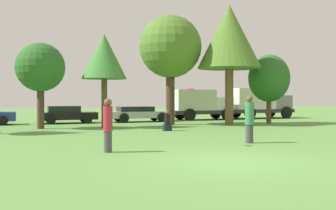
% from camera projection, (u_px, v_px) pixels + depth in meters
% --- Properties ---
extents(ground_plane, '(120.00, 120.00, 0.00)m').
position_uv_depth(ground_plane, '(229.00, 161.00, 10.27)').
color(ground_plane, '#5B8E42').
extents(person_thrower, '(0.29, 0.29, 1.69)m').
position_uv_depth(person_thrower, '(108.00, 124.00, 12.01)').
color(person_thrower, '#3F3F47').
rests_on(person_thrower, ground).
extents(person_catcher, '(0.34, 0.34, 1.80)m').
position_uv_depth(person_catcher, '(249.00, 119.00, 14.53)').
color(person_catcher, '#3F3F47').
rests_on(person_catcher, ground).
extents(frisbee, '(0.28, 0.27, 0.09)m').
position_uv_depth(frisbee, '(190.00, 89.00, 13.38)').
color(frisbee, '#F21E72').
extents(bystander_sitting, '(0.41, 0.34, 1.07)m').
position_uv_depth(bystander_sitting, '(167.00, 122.00, 20.08)').
color(bystander_sitting, '#191E33').
rests_on(bystander_sitting, ground).
extents(tree_2, '(2.72, 2.72, 4.80)m').
position_uv_depth(tree_2, '(40.00, 68.00, 21.39)').
color(tree_2, '#473323').
rests_on(tree_2, ground).
extents(tree_3, '(2.60, 2.60, 5.43)m').
position_uv_depth(tree_3, '(104.00, 57.00, 22.09)').
color(tree_3, brown).
rests_on(tree_3, ground).
extents(tree_4, '(4.02, 4.02, 7.04)m').
position_uv_depth(tree_4, '(170.00, 47.00, 24.63)').
color(tree_4, '#473323').
rests_on(tree_4, ground).
extents(tree_5, '(4.08, 4.08, 7.69)m').
position_uv_depth(tree_5, '(229.00, 37.00, 24.48)').
color(tree_5, brown).
rests_on(tree_5, ground).
extents(tree_6, '(2.78, 2.78, 4.67)m').
position_uv_depth(tree_6, '(269.00, 79.00, 26.00)').
color(tree_6, brown).
rests_on(tree_6, ground).
extents(parked_car_black, '(3.88, 2.13, 1.19)m').
position_uv_depth(parked_car_black, '(67.00, 114.00, 26.24)').
color(parked_car_black, black).
rests_on(parked_car_black, ground).
extents(parked_car_silver, '(4.56, 2.04, 1.12)m').
position_uv_depth(parked_car_silver, '(139.00, 113.00, 27.88)').
color(parked_car_silver, '#B2B2B7').
rests_on(parked_car_silver, ground).
extents(delivery_truck_white, '(5.26, 2.37, 2.38)m').
position_uv_depth(delivery_truck_white, '(200.00, 104.00, 30.58)').
color(delivery_truck_white, '#2D2D33').
rests_on(delivery_truck_white, ground).
extents(delivery_truck_grey, '(5.83, 2.64, 2.54)m').
position_uv_depth(delivery_truck_grey, '(257.00, 102.00, 32.90)').
color(delivery_truck_grey, '#2D2D33').
rests_on(delivery_truck_grey, ground).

